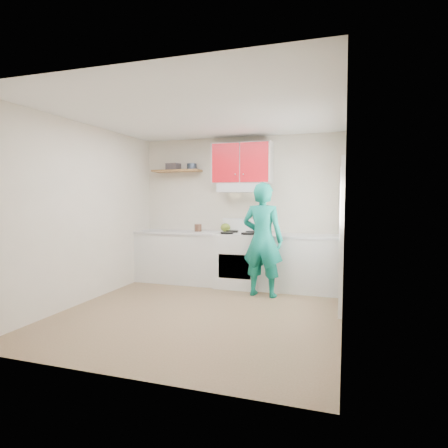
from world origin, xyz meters
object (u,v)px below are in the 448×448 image
(crock, at_px, (198,228))
(tin, at_px, (192,167))
(person, at_px, (263,240))
(kettle, at_px, (225,228))
(stove, at_px, (240,260))

(crock, bearing_deg, tin, 149.53)
(tin, relative_size, person, 0.10)
(crock, bearing_deg, person, -24.01)
(kettle, distance_m, crock, 0.49)
(kettle, height_order, person, person)
(stove, xyz_separation_m, person, (0.50, -0.49, 0.42))
(crock, relative_size, person, 0.09)
(stove, bearing_deg, kettle, 147.21)
(stove, distance_m, tin, 1.90)
(stove, relative_size, person, 0.52)
(kettle, xyz_separation_m, crock, (-0.48, -0.12, -0.02))
(kettle, bearing_deg, person, -44.20)
(tin, relative_size, crock, 1.15)
(person, bearing_deg, kettle, -33.89)
(person, bearing_deg, tin, -18.36)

